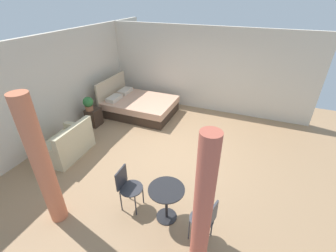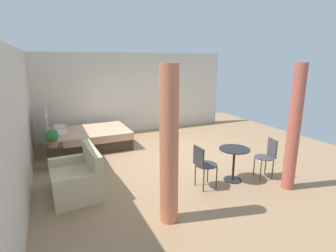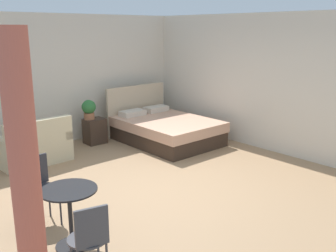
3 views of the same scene
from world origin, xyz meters
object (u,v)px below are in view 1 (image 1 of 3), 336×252
object	(u,v)px
cafe_chair_near_couch	(127,185)
bed	(139,106)
couch	(67,145)
nightstand	(94,117)
balcony_table	(166,198)
cafe_chair_near_window	(206,219)
potted_plant	(88,103)

from	to	relation	value
cafe_chair_near_couch	bed	bearing A→B (deg)	25.47
couch	nightstand	size ratio (longest dim) A/B	2.35
cafe_chair_near_couch	couch	bearing A→B (deg)	69.47
balcony_table	cafe_chair_near_window	bearing A→B (deg)	-103.59
bed	balcony_table	xyz separation A→B (m)	(-3.56, -2.49, 0.21)
nightstand	balcony_table	bearing A→B (deg)	-124.54
couch	cafe_chair_near_window	bearing A→B (deg)	-104.88
bed	cafe_chair_near_window	bearing A→B (deg)	-139.08
balcony_table	cafe_chair_near_couch	xyz separation A→B (m)	(-0.02, 0.78, 0.05)
bed	cafe_chair_near_couch	xyz separation A→B (m)	(-3.58, -1.71, 0.26)
potted_plant	balcony_table	size ratio (longest dim) A/B	0.59
couch	balcony_table	world-z (taller)	couch
potted_plant	balcony_table	world-z (taller)	potted_plant
couch	potted_plant	xyz separation A→B (m)	(1.40, 0.37, 0.49)
nightstand	cafe_chair_near_window	xyz separation A→B (m)	(-2.52, -4.15, 0.26)
cafe_chair_near_window	bed	bearing A→B (deg)	40.92
bed	couch	bearing A→B (deg)	168.20
balcony_table	cafe_chair_near_couch	bearing A→B (deg)	91.62
potted_plant	cafe_chair_near_window	xyz separation A→B (m)	(-2.42, -4.18, -0.24)
bed	nightstand	bearing A→B (deg)	143.55
cafe_chair_near_window	couch	bearing A→B (deg)	75.12
cafe_chair_near_couch	potted_plant	bearing A→B (deg)	49.50
bed	cafe_chair_near_couch	world-z (taller)	bed
bed	potted_plant	xyz separation A→B (m)	(-1.32, 0.94, 0.49)
bed	cafe_chair_near_couch	distance (m)	3.97
bed	balcony_table	distance (m)	4.35
couch	potted_plant	bearing A→B (deg)	14.63
nightstand	potted_plant	bearing A→B (deg)	162.25
potted_plant	cafe_chair_near_window	world-z (taller)	potted_plant
couch	potted_plant	world-z (taller)	potted_plant
balcony_table	cafe_chair_near_couch	distance (m)	0.78
couch	nightstand	distance (m)	1.54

